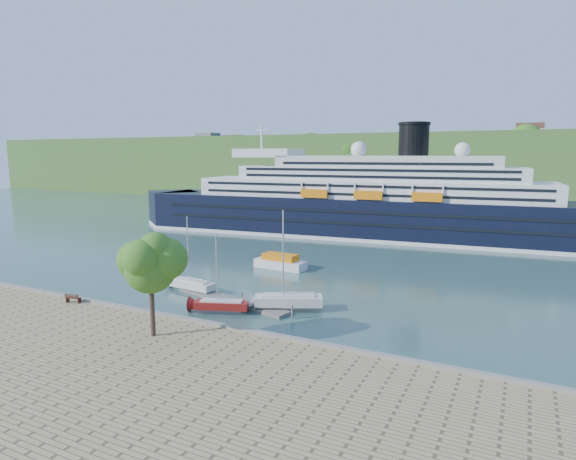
# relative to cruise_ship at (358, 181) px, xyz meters

# --- Properties ---
(ground) EXTENTS (400.00, 400.00, 0.00)m
(ground) POSITION_rel_cruise_ship_xyz_m (-4.08, -59.69, -11.64)
(ground) COLOR #294944
(ground) RESTS_ON ground
(far_hillside) EXTENTS (400.00, 50.00, 24.00)m
(far_hillside) POSITION_rel_cruise_ship_xyz_m (-4.08, 85.31, 0.36)
(far_hillside) COLOR #365D25
(far_hillside) RESTS_ON ground
(quay_coping) EXTENTS (220.00, 0.50, 0.30)m
(quay_coping) POSITION_rel_cruise_ship_xyz_m (-4.08, -59.89, -10.49)
(quay_coping) COLOR slate
(quay_coping) RESTS_ON promenade
(cruise_ship) EXTENTS (104.63, 24.39, 23.29)m
(cruise_ship) POSITION_rel_cruise_ship_xyz_m (0.00, 0.00, 0.00)
(cruise_ship) COLOR black
(cruise_ship) RESTS_ON ground
(park_bench) EXTENTS (1.84, 1.14, 1.10)m
(park_bench) POSITION_rel_cruise_ship_xyz_m (-12.15, -60.89, -10.09)
(park_bench) COLOR #482214
(park_bench) RESTS_ON promenade
(promenade_tree) EXTENTS (6.18, 6.18, 10.24)m
(promenade_tree) POSITION_rel_cruise_ship_xyz_m (2.37, -64.45, -5.52)
(promenade_tree) COLOR #2A5A17
(promenade_tree) RESTS_ON promenade
(floating_pontoon) EXTENTS (16.73, 5.81, 0.37)m
(floating_pontoon) POSITION_rel_cruise_ship_xyz_m (1.35, -50.36, -11.46)
(floating_pontoon) COLOR gray
(floating_pontoon) RESTS_ON ground
(sailboat_white_near) EXTENTS (7.19, 2.70, 9.07)m
(sailboat_white_near) POSITION_rel_cruise_ship_xyz_m (-5.29, -48.96, -7.11)
(sailboat_white_near) COLOR silver
(sailboat_white_near) RESTS_ON ground
(sailboat_red) EXTENTS (6.72, 3.98, 8.39)m
(sailboat_red) POSITION_rel_cruise_ship_xyz_m (2.59, -54.01, -7.45)
(sailboat_red) COLOR maroon
(sailboat_red) RESTS_ON ground
(sailboat_white_far) EXTENTS (8.39, 5.66, 10.62)m
(sailboat_white_far) POSITION_rel_cruise_ship_xyz_m (8.72, -50.03, -6.33)
(sailboat_white_far) COLOR silver
(sailboat_white_far) RESTS_ON ground
(tender_launch) EXTENTS (8.23, 3.34, 2.22)m
(tender_launch) POSITION_rel_cruise_ship_xyz_m (-1.13, -32.91, -10.53)
(tender_launch) COLOR orange
(tender_launch) RESTS_ON ground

